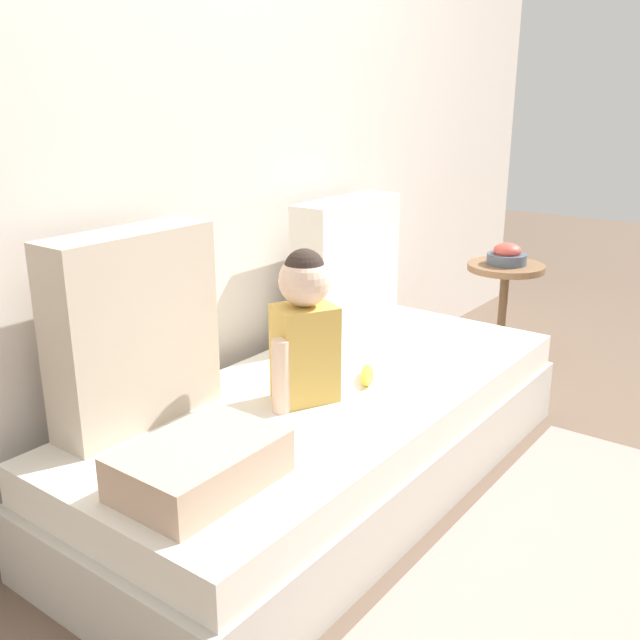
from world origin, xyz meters
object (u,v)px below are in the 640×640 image
side_table (504,290)px  couch (331,436)px  throw_pillow_left (134,329)px  toddler (305,326)px  throw_pillow_right (347,265)px  folded_blanket (200,465)px  fruit_bowl (507,255)px  banana (367,375)px

side_table → couch: bearing=178.7°
throw_pillow_left → toddler: size_ratio=1.17×
throw_pillow_right → folded_blanket: 1.32m
throw_pillow_left → toddler: 0.51m
throw_pillow_left → toddler: throw_pillow_left is taller
couch → throw_pillow_left: size_ratio=3.43×
toddler → folded_blanket: (-0.57, -0.12, -0.19)m
couch → fruit_bowl: (1.35, -0.03, 0.39)m
toddler → fruit_bowl: size_ratio=2.67×
throw_pillow_right → folded_blanket: (-1.24, -0.42, -0.21)m
side_table → fruit_bowl: (0.00, -0.00, 0.17)m
throw_pillow_left → throw_pillow_right: 1.08m
fruit_bowl → toddler: bearing=178.4°
side_table → fruit_bowl: bearing=-90.0°
fruit_bowl → throw_pillow_right: bearing=157.1°
folded_blanket → side_table: bearing=2.1°
throw_pillow_left → banana: throw_pillow_left is taller
banana → fruit_bowl: fruit_bowl is taller
throw_pillow_left → side_table: size_ratio=1.09×
throw_pillow_right → folded_blanket: throw_pillow_right is taller
toddler → side_table: toddler is taller
throw_pillow_left → folded_blanket: 0.50m
folded_blanket → side_table: side_table is taller
folded_blanket → toddler: bearing=11.4°
throw_pillow_right → fruit_bowl: bearing=-22.9°
couch → folded_blanket: size_ratio=4.89×
toddler → side_table: size_ratio=0.93×
couch → side_table: size_ratio=3.74×
throw_pillow_right → banana: bearing=-137.9°
throw_pillow_right → side_table: size_ratio=1.03×
toddler → side_table: bearing=-1.6°
banana → side_table: (1.23, 0.04, 0.02)m
throw_pillow_left → throw_pillow_right: size_ratio=1.06×
couch → banana: 0.24m
couch → toddler: toddler is taller
toddler → couch: bearing=-5.4°
side_table → toddler: bearing=178.4°
throw_pillow_right → banana: size_ratio=3.16×
throw_pillow_right → fruit_bowl: size_ratio=2.93×
toddler → folded_blanket: bearing=-168.6°
toddler → throw_pillow_right: bearing=24.5°
throw_pillow_right → banana: (-0.42, -0.38, -0.25)m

